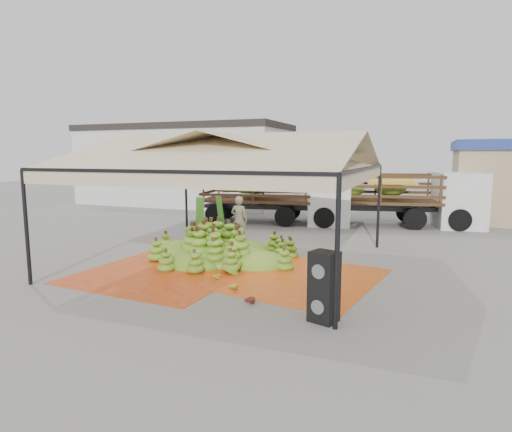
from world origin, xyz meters
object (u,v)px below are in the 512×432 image
at_px(banana_heap, 220,242).
at_px(speaker_stack, 324,287).
at_px(vendor, 239,220).
at_px(truck_left, 282,192).
at_px(truck_right, 405,193).

relative_size(banana_heap, speaker_stack, 3.60).
distance_m(banana_heap, vendor, 2.59).
height_order(speaker_stack, vendor, vendor).
height_order(banana_heap, truck_left, truck_left).
xyz_separation_m(banana_heap, speaker_stack, (4.31, -4.07, 0.17)).
bearing_deg(truck_left, truck_right, 3.87).
bearing_deg(banana_heap, truck_right, 60.18).
height_order(truck_left, truck_right, truck_right).
bearing_deg(vendor, truck_right, -130.29).
relative_size(banana_heap, truck_left, 0.69).
bearing_deg(truck_left, banana_heap, -95.99).
bearing_deg(vendor, banana_heap, 99.97).
relative_size(speaker_stack, vendor, 0.80).
relative_size(speaker_stack, truck_right, 0.19).
bearing_deg(vendor, speaker_stack, 125.94).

